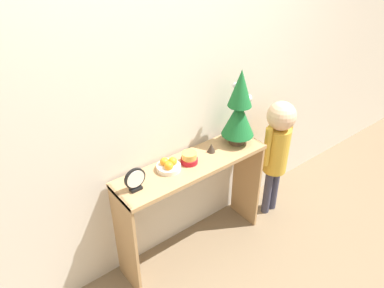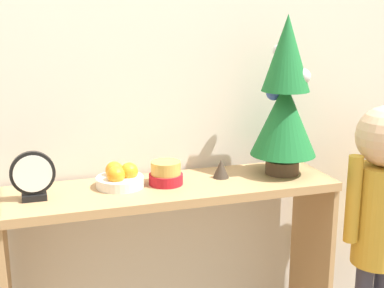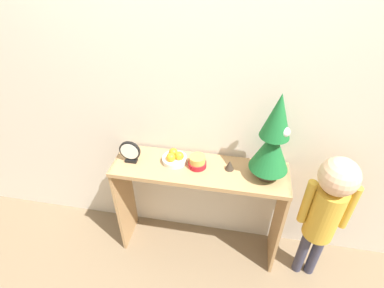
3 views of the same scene
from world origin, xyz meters
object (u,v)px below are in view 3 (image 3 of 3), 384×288
object	(u,v)px
desk_clock	(130,152)
singing_bowl	(197,162)
mini_tree	(273,140)
child_figure	(327,206)
fruit_bowl	(175,158)
figurine	(230,165)

from	to	relation	value
desk_clock	singing_bowl	bearing A→B (deg)	3.85
singing_bowl	desk_clock	xyz separation A→B (m)	(-0.44, -0.03, 0.04)
mini_tree	singing_bowl	distance (m)	0.50
mini_tree	child_figure	distance (m)	0.55
fruit_bowl	figurine	size ratio (longest dim) A/B	2.44
mini_tree	figurine	distance (m)	0.34
mini_tree	desk_clock	xyz separation A→B (m)	(-0.88, -0.02, -0.20)
fruit_bowl	child_figure	size ratio (longest dim) A/B	0.15
mini_tree	desk_clock	size ratio (longest dim) A/B	3.59
child_figure	figurine	bearing A→B (deg)	170.53
mini_tree	singing_bowl	bearing A→B (deg)	178.77
singing_bowl	figurine	size ratio (longest dim) A/B	1.76
singing_bowl	child_figure	distance (m)	0.84
singing_bowl	fruit_bowl	bearing A→B (deg)	172.20
figurine	fruit_bowl	bearing A→B (deg)	178.19
child_figure	fruit_bowl	bearing A→B (deg)	173.35
mini_tree	child_figure	world-z (taller)	mini_tree
fruit_bowl	child_figure	xyz separation A→B (m)	(0.98, -0.11, -0.14)
mini_tree	singing_bowl	xyz separation A→B (m)	(-0.44, 0.01, -0.24)
figurine	child_figure	distance (m)	0.64
desk_clock	figurine	bearing A→B (deg)	3.50
figurine	singing_bowl	bearing A→B (deg)	-177.26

